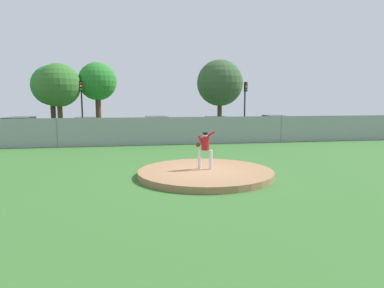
{
  "coord_description": "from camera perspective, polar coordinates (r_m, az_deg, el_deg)",
  "views": [
    {
      "loc": [
        -2.9,
        -13.42,
        3.13
      ],
      "look_at": [
        -0.03,
        3.03,
        0.94
      ],
      "focal_mm": 31.99,
      "sensor_mm": 36.0,
      "label": 1
    }
  ],
  "objects": [
    {
      "name": "chainlink_fence",
      "position": [
        23.7,
        -2.81,
        2.2
      ],
      "size": [
        39.02,
        0.07,
        2.01
      ],
      "color": "gray",
      "rests_on": "ground_plane"
    },
    {
      "name": "parked_car_slate",
      "position": [
        29.25,
        4.35,
        2.87
      ],
      "size": [
        1.95,
        4.71,
        1.66
      ],
      "color": "slate",
      "rests_on": "ground_plane"
    },
    {
      "name": "pitchers_mound",
      "position": [
        14.05,
        2.27,
        -4.87
      ],
      "size": [
        5.52,
        5.52,
        0.25
      ],
      "primitive_type": "cylinder",
      "color": "#99704C",
      "rests_on": "ground_plane"
    },
    {
      "name": "parked_car_charcoal",
      "position": [
        29.42,
        -26.74,
        2.22
      ],
      "size": [
        2.1,
        4.53,
        1.78
      ],
      "color": "#232328",
      "rests_on": "ground_plane"
    },
    {
      "name": "pitcher_youth",
      "position": [
        14.09,
        2.18,
        -0.4
      ],
      "size": [
        0.82,
        0.32,
        1.6
      ],
      "color": "silver",
      "rests_on": "pitchers_mound"
    },
    {
      "name": "parked_car_silver",
      "position": [
        31.06,
        13.68,
        3.01
      ],
      "size": [
        1.95,
        4.73,
        1.72
      ],
      "color": "#B7BABF",
      "rests_on": "ground_plane"
    },
    {
      "name": "parked_car_teal",
      "position": [
        28.17,
        -5.9,
        2.75
      ],
      "size": [
        2.06,
        4.56,
        1.75
      ],
      "color": "#146066",
      "rests_on": "ground_plane"
    },
    {
      "name": "tree_broad_left",
      "position": [
        38.56,
        -22.33,
        8.98
      ],
      "size": [
        4.13,
        4.13,
        6.62
      ],
      "color": "#4C331E",
      "rests_on": "ground_plane"
    },
    {
      "name": "ground_plane",
      "position": [
        19.88,
        -1.37,
        -1.59
      ],
      "size": [
        80.0,
        80.0,
        0.0
      ],
      "primitive_type": "plane",
      "color": "#386B2D"
    },
    {
      "name": "tree_tall_centre",
      "position": [
        37.68,
        -15.49,
        9.95
      ],
      "size": [
        3.95,
        3.95,
        6.97
      ],
      "color": "#4C331E",
      "rests_on": "ground_plane"
    },
    {
      "name": "traffic_cone_orange",
      "position": [
        27.46,
        9.36,
        1.37
      ],
      "size": [
        0.4,
        0.4,
        0.55
      ],
      "color": "orange",
      "rests_on": "asphalt_strip"
    },
    {
      "name": "traffic_light_far",
      "position": [
        33.51,
        8.86,
        7.6
      ],
      "size": [
        0.28,
        0.46,
        4.76
      ],
      "color": "black",
      "rests_on": "ground_plane"
    },
    {
      "name": "parked_car_navy",
      "position": [
        28.39,
        -17.34,
        2.45
      ],
      "size": [
        1.93,
        4.73,
        1.7
      ],
      "color": "#161E4C",
      "rests_on": "ground_plane"
    },
    {
      "name": "tree_leaning_west",
      "position": [
        36.77,
        -21.35,
        9.09
      ],
      "size": [
        4.29,
        4.29,
        6.66
      ],
      "color": "#4C331E",
      "rests_on": "ground_plane"
    },
    {
      "name": "tree_slender_far",
      "position": [
        36.77,
        4.67,
        10.09
      ],
      "size": [
        4.86,
        4.86,
        7.27
      ],
      "color": "#4C331E",
      "rests_on": "ground_plane"
    },
    {
      "name": "asphalt_strip",
      "position": [
        28.24,
        -3.93,
        1.1
      ],
      "size": [
        44.0,
        7.0,
        0.01
      ],
      "primitive_type": "cube",
      "color": "#2B2B2D",
      "rests_on": "ground_plane"
    },
    {
      "name": "baseball",
      "position": [
        14.85,
        3.27,
        -3.56
      ],
      "size": [
        0.07,
        0.07,
        0.07
      ],
      "primitive_type": "sphere",
      "color": "white",
      "rests_on": "pitchers_mound"
    },
    {
      "name": "traffic_light_near",
      "position": [
        32.55,
        -17.94,
        7.3
      ],
      "size": [
        0.28,
        0.46,
        4.73
      ],
      "color": "black",
      "rests_on": "ground_plane"
    }
  ]
}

